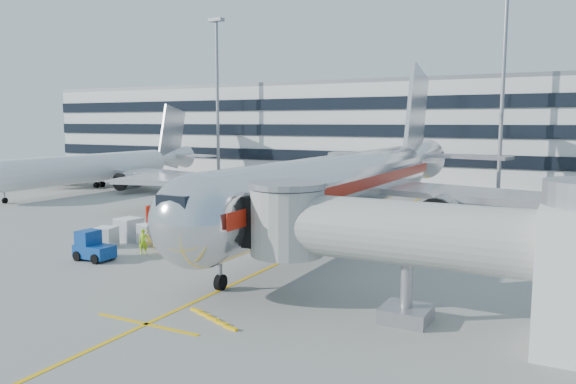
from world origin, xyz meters
The scene contains 15 objects.
ground centered at (0.00, 0.00, 0.00)m, with size 180.00×180.00×0.00m, color gray.
lead_in_line centered at (0.00, 10.00, 0.01)m, with size 0.25×70.00×0.01m, color #EFB10C.
stop_bar centered at (0.00, -14.00, 0.01)m, with size 6.00×0.25×0.01m, color #EFB10C.
main_jet centered at (0.00, 11.72, 4.23)m, with size 50.95×48.70×16.06m.
jet_bridge centered at (12.18, -8.00, 3.87)m, with size 17.80×4.50×7.00m.
terminal centered at (0.00, 57.95, 7.80)m, with size 150.00×24.25×15.60m.
light_mast_west centered at (-35.00, 42.00, 14.88)m, with size 2.40×1.20×25.45m.
light_mast_centre centered at (8.00, 42.00, 14.88)m, with size 2.40×1.20×25.45m.
second_jet centered at (-40.94, 22.80, 3.18)m, with size 38.21×36.52×12.04m.
belt_loader centered at (-8.12, -1.38, 0.59)m, with size 4.39×1.94×2.06m.
baggage_tug centered at (-11.60, -6.34, 0.87)m, with size 2.69×1.76×1.99m.
cargo_container_left centered at (-11.47, -0.80, 0.80)m, with size 1.85×1.85×1.59m.
cargo_container_right centered at (-13.88, -0.55, 0.90)m, with size 1.88×1.88×1.79m.
cargo_container_front centered at (-13.83, -2.97, 0.75)m, with size 1.68×1.68×1.49m.
ramp_worker centered at (-9.72, -3.46, 0.89)m, with size 0.65×0.43×1.78m, color #A3DD17.
Camera 1 is at (17.47, -32.98, 9.30)m, focal length 35.00 mm.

